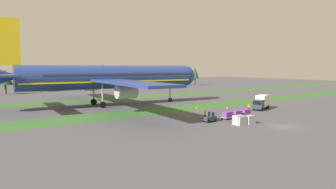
{
  "coord_description": "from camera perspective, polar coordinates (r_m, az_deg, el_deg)",
  "views": [
    {
      "loc": [
        -49.43,
        -31.48,
        10.8
      ],
      "look_at": [
        -4.36,
        28.93,
        4.0
      ],
      "focal_mm": 32.84,
      "sensor_mm": 36.0,
      "label": 1
    }
  ],
  "objects": [
    {
      "name": "ground_plane",
      "position": [
        59.59,
        20.52,
        -5.62
      ],
      "size": [
        400.0,
        400.0,
        0.0
      ],
      "primitive_type": "plane",
      "color": "#47474C"
    },
    {
      "name": "grass_strip_near",
      "position": [
        79.77,
        1.97,
        -2.63
      ],
      "size": [
        320.0,
        10.35,
        0.01
      ],
      "primitive_type": "cube",
      "color": "#336028",
      "rests_on": "ground"
    },
    {
      "name": "grass_strip_far",
      "position": [
        107.07,
        -9.04,
        -0.7
      ],
      "size": [
        320.0,
        10.35,
        0.01
      ],
      "primitive_type": "cube",
      "color": "#336028",
      "rests_on": "ground"
    },
    {
      "name": "airliner",
      "position": [
        86.52,
        -11.46,
        3.19
      ],
      "size": [
        58.66,
        72.52,
        22.27
      ],
      "rotation": [
        0.0,
        0.0,
        -1.68
      ],
      "color": "navy",
      "rests_on": "ground"
    },
    {
      "name": "baggage_tug",
      "position": [
        60.96,
        7.82,
        -4.32
      ],
      "size": [
        2.62,
        1.34,
        1.97
      ],
      "rotation": [
        0.0,
        0.0,
        1.59
      ],
      "color": "#2D333D",
      "rests_on": "ground"
    },
    {
      "name": "cargo_dolly_lead",
      "position": [
        64.58,
        10.96,
        -3.74
      ],
      "size": [
        2.22,
        1.54,
        1.55
      ],
      "rotation": [
        0.0,
        0.0,
        1.59
      ],
      "color": "#A3A3A8",
      "rests_on": "ground"
    },
    {
      "name": "cargo_dolly_second",
      "position": [
        66.76,
        12.61,
        -3.48
      ],
      "size": [
        2.22,
        1.54,
        1.55
      ],
      "rotation": [
        0.0,
        0.0,
        1.59
      ],
      "color": "#A3A3A8",
      "rests_on": "ground"
    },
    {
      "name": "cargo_dolly_third",
      "position": [
        69.0,
        14.15,
        -3.23
      ],
      "size": [
        2.22,
        1.54,
        1.55
      ],
      "rotation": [
        0.0,
        0.0,
        1.59
      ],
      "color": "#A3A3A8",
      "rests_on": "ground"
    },
    {
      "name": "catering_truck",
      "position": [
        81.51,
        16.93,
        -1.3
      ],
      "size": [
        7.32,
        4.55,
        3.58
      ],
      "rotation": [
        0.0,
        0.0,
        1.92
      ],
      "color": "#2D333D",
      "rests_on": "ground"
    },
    {
      "name": "ground_crew_marshaller",
      "position": [
        78.06,
        14.76,
        -2.27
      ],
      "size": [
        0.36,
        0.55,
        1.74
      ],
      "rotation": [
        0.0,
        0.0,
        4.94
      ],
      "color": "black",
      "rests_on": "ground"
    },
    {
      "name": "ground_crew_loader",
      "position": [
        64.73,
        6.86,
        -3.64
      ],
      "size": [
        0.55,
        0.36,
        1.74
      ],
      "rotation": [
        0.0,
        0.0,
        0.25
      ],
      "color": "black",
      "rests_on": "ground"
    },
    {
      "name": "uld_container_0",
      "position": [
        58.91,
        13.22,
        -4.75
      ],
      "size": [
        2.02,
        1.63,
        1.61
      ],
      "primitive_type": "cube",
      "rotation": [
        0.0,
        0.0,
        0.02
      ],
      "color": "#A3A3A8",
      "rests_on": "ground"
    },
    {
      "name": "uld_container_1",
      "position": [
        60.55,
        14.83,
        -4.53
      ],
      "size": [
        2.01,
        1.61,
        1.59
      ],
      "primitive_type": "cube",
      "rotation": [
        0.0,
        0.0,
        -0.01
      ],
      "color": "#A3A3A8",
      "rests_on": "ground"
    },
    {
      "name": "uld_container_2",
      "position": [
        59.02,
        13.05,
        -4.65
      ],
      "size": [
        2.17,
        1.81,
        1.78
      ],
      "primitive_type": "cube",
      "rotation": [
        0.0,
        0.0,
        -0.11
      ],
      "color": "#A3A3A8",
      "rests_on": "ground"
    },
    {
      "name": "taxiway_marker_0",
      "position": [
        73.18,
        3.0,
        -3.14
      ],
      "size": [
        0.44,
        0.44,
        0.49
      ],
      "primitive_type": "cone",
      "color": "orange",
      "rests_on": "ground"
    },
    {
      "name": "taxiway_marker_1",
      "position": [
        80.87,
        10.97,
        -2.37
      ],
      "size": [
        0.44,
        0.44,
        0.69
      ],
      "primitive_type": "cone",
      "color": "orange",
      "rests_on": "ground"
    },
    {
      "name": "taxiway_marker_2",
      "position": [
        80.24,
        5.34,
        -2.39
      ],
      "size": [
        0.44,
        0.44,
        0.6
      ],
      "primitive_type": "cone",
      "color": "orange",
      "rests_on": "ground"
    },
    {
      "name": "distant_tree_line",
      "position": [
        143.27,
        -18.82,
        3.31
      ],
      "size": [
        152.9,
        10.11,
        12.24
      ],
      "color": "#4C3823",
      "rests_on": "ground"
    }
  ]
}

